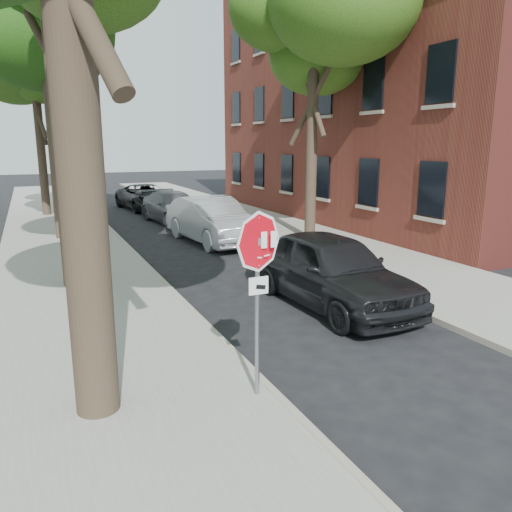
{
  "coord_description": "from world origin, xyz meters",
  "views": [
    {
      "loc": [
        -3.37,
        -5.87,
        3.58
      ],
      "look_at": [
        -0.59,
        0.28,
        2.05
      ],
      "focal_mm": 35.0,
      "sensor_mm": 36.0,
      "label": 1
    }
  ],
  "objects": [
    {
      "name": "tree_right",
      "position": [
        5.98,
        10.11,
        7.21
      ],
      "size": [
        5.29,
        4.91,
        9.33
      ],
      "color": "black",
      "rests_on": "sidewalk_right"
    },
    {
      "name": "curb_left",
      "position": [
        -0.45,
        12.0,
        0.07
      ],
      "size": [
        0.12,
        55.0,
        0.13
      ],
      "primitive_type": "cube",
      "color": "#9E9384",
      "rests_on": "ground"
    },
    {
      "name": "sidewalk_right",
      "position": [
        6.0,
        12.0,
        0.06
      ],
      "size": [
        4.0,
        55.0,
        0.12
      ],
      "primitive_type": "cube",
      "color": "gray",
      "rests_on": "ground"
    },
    {
      "name": "tree_far",
      "position": [
        -2.72,
        21.11,
        7.21
      ],
      "size": [
        5.29,
        4.91,
        9.33
      ],
      "color": "black",
      "rests_on": "sidewalk_left"
    },
    {
      "name": "car_c",
      "position": [
        2.6,
        16.52,
        0.71
      ],
      "size": [
        2.49,
        5.05,
        1.41
      ],
      "primitive_type": "imported",
      "rotation": [
        0.0,
        0.0,
        0.11
      ],
      "color": "#555459",
      "rests_on": "ground"
    },
    {
      "name": "car_b",
      "position": [
        2.6,
        11.26,
        0.83
      ],
      "size": [
        2.24,
        5.19,
        1.66
      ],
      "primitive_type": "imported",
      "rotation": [
        0.0,
        0.0,
        0.1
      ],
      "color": "#A7A9AF",
      "rests_on": "ground"
    },
    {
      "name": "car_a",
      "position": [
        2.6,
        3.28,
        0.83
      ],
      "size": [
        2.16,
        4.94,
        1.66
      ],
      "primitive_type": "imported",
      "rotation": [
        0.0,
        0.0,
        0.04
      ],
      "color": "black",
      "rests_on": "ground"
    },
    {
      "name": "stop_sign",
      "position": [
        -0.7,
        -0.03,
        1.95
      ],
      "size": [
        0.76,
        0.34,
        2.61
      ],
      "color": "gray",
      "rests_on": "sidewalk_left"
    },
    {
      "name": "sidewalk_left",
      "position": [
        -2.5,
        12.0,
        0.06
      ],
      "size": [
        4.0,
        55.0,
        0.12
      ],
      "primitive_type": "cube",
      "color": "gray",
      "rests_on": "ground"
    },
    {
      "name": "apartment_building",
      "position": [
        14.0,
        14.0,
        7.65
      ],
      "size": [
        12.2,
        20.2,
        15.3
      ],
      "color": "maroon",
      "rests_on": "ground"
    },
    {
      "name": "ground",
      "position": [
        0.0,
        0.0,
        0.0
      ],
      "size": [
        120.0,
        120.0,
        0.0
      ],
      "primitive_type": "plane",
      "color": "black",
      "rests_on": "ground"
    },
    {
      "name": "car_d",
      "position": [
        2.44,
        21.74,
        0.69
      ],
      "size": [
        2.84,
        5.2,
        1.38
      ],
      "primitive_type": "imported",
      "rotation": [
        0.0,
        0.0,
        0.11
      ],
      "color": "black",
      "rests_on": "ground"
    },
    {
      "name": "tree_mid_b",
      "position": [
        -2.42,
        14.12,
        8.0
      ],
      "size": [
        5.88,
        5.46,
        10.36
      ],
      "color": "black",
      "rests_on": "sidewalk_left"
    },
    {
      "name": "curb_right",
      "position": [
        3.95,
        12.0,
        0.07
      ],
      "size": [
        0.12,
        55.0,
        0.13
      ],
      "primitive_type": "cube",
      "color": "#9E9384",
      "rests_on": "ground"
    }
  ]
}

